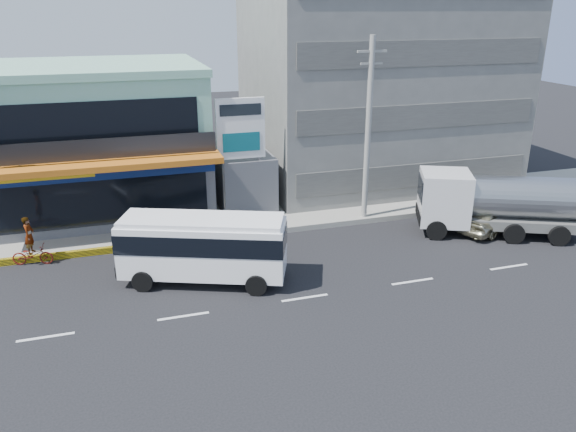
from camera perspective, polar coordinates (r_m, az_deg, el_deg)
The scene contains 12 objects.
ground at distance 23.50m, azimuth 1.71°, elevation -8.32°, with size 120.00×120.00×0.00m, color black.
sidewalk at distance 33.18m, azimuth 4.63°, elevation 0.77°, with size 70.00×5.00×0.30m, color gray.
shop_building at distance 34.21m, azimuth -19.00°, elevation 7.05°, with size 12.40×11.70×8.00m.
concrete_building at distance 38.54m, azimuth 8.97°, elevation 13.85°, with size 16.00×12.00×14.00m, color slate.
gap_structure at distance 33.56m, azimuth -4.87°, elevation 3.88°, with size 3.00×6.00×3.50m, color #4D4E53.
satellite_dish at distance 32.13m, azimuth -4.57°, elevation 6.51°, with size 1.50×1.50×0.15m, color slate.
billboard at distance 30.01m, azimuth -4.81°, elevation 8.14°, with size 2.60×0.18×6.90m.
utility_pole_near at distance 30.35m, azimuth 8.14°, elevation 8.58°, with size 1.60×0.30×10.00m.
minibus at distance 24.36m, azimuth -8.63°, elevation -2.82°, with size 7.43×4.69×2.97m.
sedan at distance 31.95m, azimuth 20.00°, elevation -0.00°, with size 1.88×4.68×1.59m, color #C2BA94.
tanker_truck at distance 31.12m, azimuth 20.21°, elevation 1.32°, with size 8.57×5.60×3.28m.
motorcycle_rider at distance 28.63m, azimuth -24.61°, elevation -3.07°, with size 1.94×1.01×2.36m.
Camera 1 is at (-6.72, -19.45, 11.34)m, focal length 35.00 mm.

